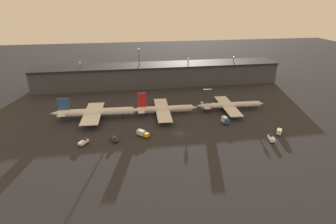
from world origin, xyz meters
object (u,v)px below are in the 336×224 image
object	(u,v)px
airplane_0	(96,113)
airplane_1	(164,109)
service_vehicle_5	(142,133)
service_vehicle_0	(225,120)
service_vehicle_3	(114,139)
service_vehicle_4	(279,131)
airplane_2	(230,105)
service_vehicle_2	(84,142)
service_vehicle_1	(271,139)

from	to	relation	value
airplane_0	airplane_1	xyz separation A→B (m)	(38.41, 0.37, -0.60)
airplane_0	service_vehicle_5	size ratio (longest dim) A/B	7.93
service_vehicle_0	service_vehicle_3	size ratio (longest dim) A/B	0.88
airplane_1	service_vehicle_4	distance (m)	62.24
airplane_1	airplane_2	xyz separation A→B (m)	(39.69, -0.14, -0.07)
airplane_0	service_vehicle_0	size ratio (longest dim) A/B	9.56
airplane_2	service_vehicle_3	world-z (taller)	airplane_2
service_vehicle_2	service_vehicle_4	bearing A→B (deg)	-60.78
airplane_1	service_vehicle_1	xyz separation A→B (m)	(45.22, -39.06, -1.83)
service_vehicle_1	service_vehicle_3	size ratio (longest dim) A/B	0.90
airplane_1	service_vehicle_1	distance (m)	59.78
airplane_2	service_vehicle_1	xyz separation A→B (m)	(5.53, -38.92, -1.76)
airplane_1	service_vehicle_2	bearing A→B (deg)	-143.27
airplane_1	service_vehicle_2	distance (m)	50.35
airplane_1	service_vehicle_1	world-z (taller)	airplane_1
service_vehicle_5	service_vehicle_3	bearing A→B (deg)	-126.08
service_vehicle_1	service_vehicle_0	bearing A→B (deg)	45.46
airplane_1	service_vehicle_4	bearing A→B (deg)	-30.00
service_vehicle_2	service_vehicle_3	world-z (taller)	service_vehicle_2
service_vehicle_4	service_vehicle_3	bearing A→B (deg)	120.57
airplane_1	airplane_2	bearing A→B (deg)	2.28
airplane_1	service_vehicle_5	bearing A→B (deg)	-117.48
airplane_1	service_vehicle_0	world-z (taller)	airplane_1
service_vehicle_3	airplane_0	bearing A→B (deg)	-172.08
service_vehicle_4	service_vehicle_2	bearing A→B (deg)	121.86
service_vehicle_1	service_vehicle_2	world-z (taller)	service_vehicle_1
service_vehicle_3	airplane_2	bearing A→B (deg)	98.07
airplane_2	service_vehicle_1	world-z (taller)	airplane_2
service_vehicle_2	service_vehicle_4	world-z (taller)	service_vehicle_4
service_vehicle_1	service_vehicle_5	world-z (taller)	service_vehicle_5
airplane_2	service_vehicle_3	bearing A→B (deg)	-155.59
airplane_0	service_vehicle_0	world-z (taller)	airplane_0
airplane_2	service_vehicle_1	distance (m)	39.35
service_vehicle_1	service_vehicle_4	bearing A→B (deg)	-41.28
service_vehicle_0	service_vehicle_4	distance (m)	27.21
airplane_2	service_vehicle_5	distance (m)	59.35
service_vehicle_1	service_vehicle_3	xyz separation A→B (m)	(-72.88, 11.80, -0.15)
airplane_1	service_vehicle_1	bearing A→B (deg)	-38.34
airplane_1	service_vehicle_3	distance (m)	38.89
service_vehicle_2	service_vehicle_4	distance (m)	94.21
service_vehicle_4	airplane_2	bearing A→B (deg)	56.00
airplane_0	service_vehicle_1	xyz separation A→B (m)	(83.63, -38.69, -2.44)
service_vehicle_3	service_vehicle_1	bearing A→B (deg)	66.94
airplane_2	service_vehicle_5	xyz separation A→B (m)	(-53.97, -24.65, -1.38)
service_vehicle_0	service_vehicle_5	xyz separation A→B (m)	(-44.66, -7.24, -0.33)
service_vehicle_2	service_vehicle_3	bearing A→B (deg)	-53.36
service_vehicle_3	service_vehicle_5	bearing A→B (deg)	86.60
airplane_0	service_vehicle_3	xyz separation A→B (m)	(10.75, -26.89, -2.59)
airplane_2	service_vehicle_4	xyz separation A→B (m)	(12.80, -33.27, -1.49)
service_vehicle_0	service_vehicle_1	world-z (taller)	service_vehicle_0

